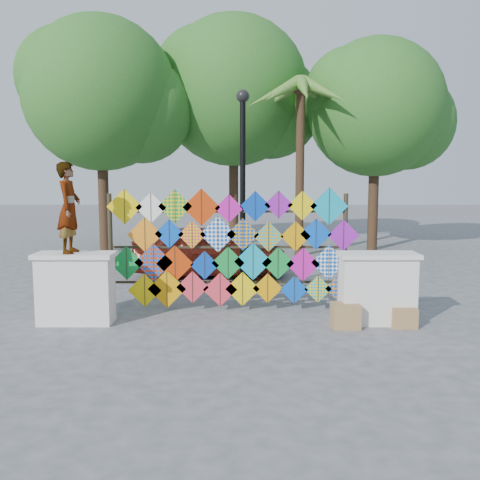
% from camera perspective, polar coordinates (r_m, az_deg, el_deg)
% --- Properties ---
extents(ground, '(80.00, 80.00, 0.00)m').
position_cam_1_polar(ground, '(9.94, -1.40, -8.53)').
color(ground, gray).
rests_on(ground, ground).
extents(parapet_left, '(1.40, 0.65, 1.28)m').
position_cam_1_polar(parapet_left, '(10.03, -17.11, -4.88)').
color(parapet_left, white).
rests_on(parapet_left, ground).
extents(parapet_right, '(1.40, 0.65, 1.28)m').
position_cam_1_polar(parapet_right, '(9.90, 14.43, -4.95)').
color(parapet_right, white).
rests_on(parapet_right, ground).
extents(kite_rack, '(4.99, 0.24, 2.43)m').
position_cam_1_polar(kite_rack, '(10.41, -0.98, -1.04)').
color(kite_rack, '#2D2619').
rests_on(kite_rack, ground).
extents(tree_west, '(5.85, 5.20, 8.01)m').
position_cam_1_polar(tree_west, '(19.38, -14.35, 14.76)').
color(tree_west, '#43281D').
rests_on(tree_west, ground).
extents(tree_mid, '(6.30, 5.60, 8.61)m').
position_cam_1_polar(tree_mid, '(20.85, -0.39, 15.48)').
color(tree_mid, '#43281D').
rests_on(tree_mid, ground).
extents(tree_east, '(5.40, 4.80, 7.42)m').
position_cam_1_polar(tree_east, '(19.86, 14.53, 13.41)').
color(tree_east, '#43281D').
rests_on(tree_east, ground).
extents(palm_tree, '(3.62, 3.62, 5.83)m').
position_cam_1_polar(palm_tree, '(17.85, 6.50, 14.24)').
color(palm_tree, '#43281D').
rests_on(palm_tree, ground).
extents(vendor_woman, '(0.39, 0.59, 1.60)m').
position_cam_1_polar(vendor_woman, '(9.87, -17.78, 3.30)').
color(vendor_woman, '#99999E').
rests_on(vendor_woman, parapet_left).
extents(sedan, '(4.07, 1.67, 1.38)m').
position_cam_1_polar(sedan, '(14.09, -3.22, -1.12)').
color(sedan, '#4E150D').
rests_on(sedan, ground).
extents(lamppost, '(0.28, 0.28, 4.46)m').
position_cam_1_polar(lamppost, '(11.59, 0.29, 7.11)').
color(lamppost, black).
rests_on(lamppost, ground).
extents(cardboard_box_near, '(0.48, 0.42, 0.42)m').
position_cam_1_polar(cardboard_box_near, '(9.60, 11.17, -7.92)').
color(cardboard_box_near, tan).
rests_on(cardboard_box_near, ground).
extents(cardboard_box_far, '(0.42, 0.39, 0.36)m').
position_cam_1_polar(cardboard_box_far, '(9.90, 16.99, -7.84)').
color(cardboard_box_far, tan).
rests_on(cardboard_box_far, ground).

